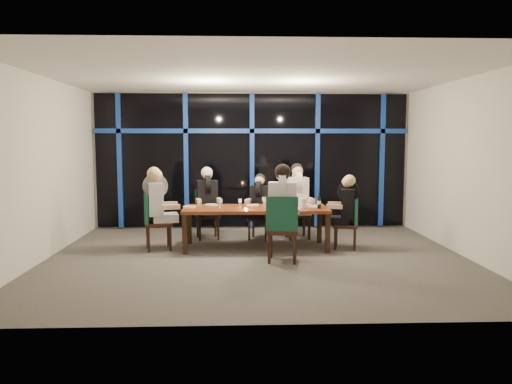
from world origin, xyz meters
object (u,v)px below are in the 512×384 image
at_px(diner_near_mid, 283,198).
at_px(water_pitcher, 303,204).
at_px(chair_far_right, 296,209).
at_px(diner_end_left, 158,196).
at_px(diner_far_left, 207,192).
at_px(diner_far_mid, 259,197).
at_px(chair_end_left, 153,219).
at_px(diner_far_right, 298,190).
at_px(chair_near_mid, 282,225).
at_px(diner_end_right, 346,201).
at_px(chair_far_left, 207,211).
at_px(chair_end_right, 350,221).
at_px(wine_bottle, 319,202).
at_px(chair_far_mid, 260,214).
at_px(dining_table, 256,211).

xyz_separation_m(diner_near_mid, water_pitcher, (0.43, 0.76, -0.19)).
relative_size(chair_far_right, diner_end_left, 1.03).
xyz_separation_m(diner_far_left, diner_far_mid, (1.03, -0.10, -0.08)).
distance_m(chair_end_left, diner_far_right, 2.89).
height_order(chair_near_mid, diner_near_mid, diner_near_mid).
bearing_deg(diner_end_right, chair_far_left, -97.99).
bearing_deg(diner_far_left, chair_near_mid, -67.58).
bearing_deg(chair_near_mid, chair_end_right, -135.73).
bearing_deg(diner_far_right, wine_bottle, -84.93).
relative_size(chair_far_right, diner_near_mid, 0.97).
bearing_deg(diner_end_right, chair_end_right, 90.00).
distance_m(chair_end_left, chair_near_mid, 2.44).
xyz_separation_m(diner_far_mid, water_pitcher, (0.72, -1.04, -0.01)).
bearing_deg(chair_far_mid, diner_end_left, -137.88).
relative_size(chair_far_left, chair_end_left, 0.96).
bearing_deg(diner_end_right, diner_end_left, -75.74).
distance_m(dining_table, chair_far_right, 1.29).
relative_size(chair_far_right, diner_far_mid, 1.18).
bearing_deg(chair_near_mid, diner_near_mid, -90.00).
relative_size(chair_far_right, diner_end_right, 1.14).
height_order(chair_end_right, wine_bottle, wine_bottle).
distance_m(diner_end_left, diner_end_right, 3.38).
xyz_separation_m(chair_far_left, diner_end_left, (-0.81, -1.04, 0.42)).
distance_m(chair_end_left, diner_far_left, 1.39).
height_order(chair_far_left, water_pitcher, chair_far_left).
relative_size(chair_far_right, chair_end_left, 1.01).
bearing_deg(chair_far_left, diner_far_left, -90.00).
bearing_deg(diner_far_mid, chair_near_mid, -66.05).
xyz_separation_m(diner_far_left, wine_bottle, (2.04, -1.10, -0.07)).
bearing_deg(chair_far_left, chair_far_right, -11.61).
bearing_deg(chair_end_left, chair_far_mid, -77.15).
bearing_deg(diner_near_mid, diner_far_mid, -72.60).
xyz_separation_m(chair_far_mid, diner_end_left, (-1.88, -0.94, 0.47)).
xyz_separation_m(chair_far_left, diner_far_right, (1.80, -0.11, 0.43)).
bearing_deg(diner_end_right, chair_far_mid, -108.31).
bearing_deg(chair_near_mid, chair_far_right, -94.72).
xyz_separation_m(diner_end_left, wine_bottle, (2.87, -0.14, -0.10)).
height_order(diner_near_mid, water_pitcher, diner_near_mid).
bearing_deg(chair_end_right, water_pitcher, -67.93).
distance_m(chair_end_right, diner_near_mid, 1.65).
xyz_separation_m(chair_far_right, water_pitcher, (-0.03, -1.20, 0.27)).
bearing_deg(water_pitcher, chair_near_mid, -114.69).
bearing_deg(chair_end_left, dining_table, -100.78).
relative_size(chair_far_left, chair_far_right, 0.96).
distance_m(dining_table, water_pitcher, 0.87).
bearing_deg(diner_far_right, chair_far_right, 90.00).
relative_size(diner_near_mid, wine_bottle, 3.53).
height_order(diner_end_right, wine_bottle, diner_end_right).
xyz_separation_m(chair_far_left, diner_end_right, (2.56, -1.09, 0.33)).
bearing_deg(diner_far_right, chair_end_left, -168.75).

